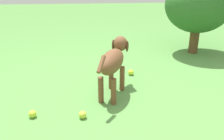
% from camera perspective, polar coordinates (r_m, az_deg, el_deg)
% --- Properties ---
extents(ground, '(14.00, 14.00, 0.00)m').
position_cam_1_polar(ground, '(2.39, 0.19, -6.89)').
color(ground, '#548C42').
extents(dog, '(0.38, 0.74, 0.53)m').
position_cam_1_polar(dog, '(2.37, 0.34, 2.13)').
color(dog, brown).
rests_on(dog, ground).
extents(tennis_ball_0, '(0.07, 0.07, 0.07)m').
position_cam_1_polar(tennis_ball_0, '(2.23, -17.72, -9.53)').
color(tennis_ball_0, '#BFD937').
rests_on(tennis_ball_0, ground).
extents(tennis_ball_1, '(0.07, 0.07, 0.07)m').
position_cam_1_polar(tennis_ball_1, '(2.13, -6.74, -10.11)').
color(tennis_ball_1, '#C3D340').
rests_on(tennis_ball_1, ground).
extents(tennis_ball_2, '(0.07, 0.07, 0.07)m').
position_cam_1_polar(tennis_ball_2, '(2.93, 4.34, -0.53)').
color(tennis_ball_2, '#C8DE31').
rests_on(tennis_ball_2, ground).
extents(tennis_ball_3, '(0.07, 0.07, 0.07)m').
position_cam_1_polar(tennis_ball_3, '(3.32, 0.28, 2.31)').
color(tennis_ball_3, '#C2D62D').
rests_on(tennis_ball_3, ground).
extents(shrub_near, '(0.93, 0.84, 1.10)m').
position_cam_1_polar(shrub_near, '(3.76, 19.19, 13.94)').
color(shrub_near, brown).
rests_on(shrub_near, ground).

